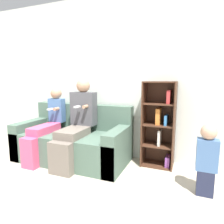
{
  "coord_description": "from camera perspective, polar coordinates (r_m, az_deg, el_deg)",
  "views": [
    {
      "loc": [
        1.59,
        -2.07,
        1.25
      ],
      "look_at": [
        0.54,
        0.56,
        0.79
      ],
      "focal_mm": 32.0,
      "sensor_mm": 36.0,
      "label": 1
    }
  ],
  "objects": [
    {
      "name": "back_wall",
      "position": [
        3.43,
        -5.89,
        9.57
      ],
      "size": [
        10.0,
        0.06,
        2.55
      ],
      "color": "silver",
      "rests_on": "ground_plane"
    },
    {
      "name": "adult_seated",
      "position": [
        2.99,
        -10.06,
        -2.58
      ],
      "size": [
        0.39,
        0.79,
        1.26
      ],
      "color": "#70665B",
      "rests_on": "ground_plane"
    },
    {
      "name": "ground_plane",
      "position": [
        2.89,
        -14.8,
        -16.72
      ],
      "size": [
        14.0,
        14.0,
        0.0
      ],
      "primitive_type": "plane",
      "color": "#B2A893"
    },
    {
      "name": "child_seated",
      "position": [
        3.29,
        -18.28,
        -3.26
      ],
      "size": [
        0.27,
        0.81,
        1.12
      ],
      "color": "#DB4C75",
      "rests_on": "ground_plane"
    },
    {
      "name": "bookshelf",
      "position": [
        2.97,
        13.53,
        -3.5
      ],
      "size": [
        0.45,
        0.32,
        1.23
      ],
      "color": "#4C2D1E",
      "rests_on": "ground_plane"
    },
    {
      "name": "toddler_standing",
      "position": [
        2.42,
        25.47,
        -11.91
      ],
      "size": [
        0.22,
        0.17,
        0.79
      ],
      "color": "#232842",
      "rests_on": "ground_plane"
    },
    {
      "name": "couch",
      "position": [
        3.23,
        -11.02,
        -8.35
      ],
      "size": [
        1.73,
        0.84,
        0.85
      ],
      "color": "#4C6656",
      "rests_on": "ground_plane"
    }
  ]
}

